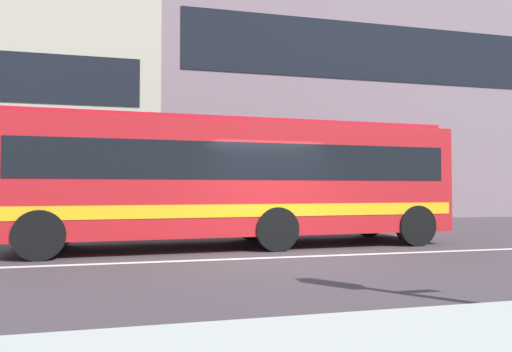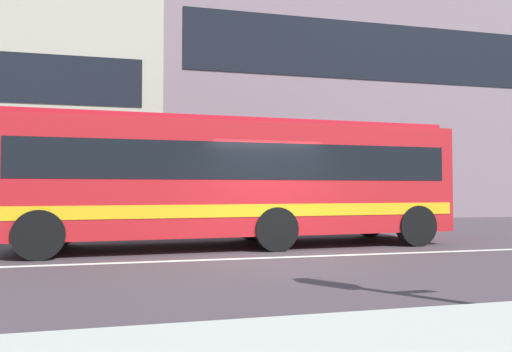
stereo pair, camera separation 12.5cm
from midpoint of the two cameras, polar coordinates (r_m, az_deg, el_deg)
The scene contains 4 objects.
ground_plane at distance 9.19m, azimuth 2.83°, elevation -10.51°, with size 160.00×160.00×0.00m, color #45393F.
lane_centre_line at distance 9.19m, azimuth 2.83°, elevation -10.48°, with size 60.00×0.16×0.01m, color silver.
apartment_block_right at distance 26.49m, azimuth 10.55°, elevation 10.20°, with size 20.42×9.52×13.71m.
transit_bus at distance 10.95m, azimuth -2.72°, elevation -0.24°, with size 10.64×2.98×3.05m.
Camera 1 is at (-2.54, -8.72, 1.41)m, focal length 30.84 mm.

